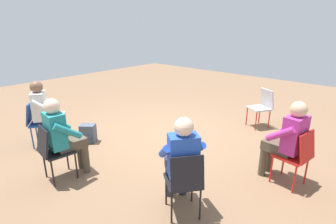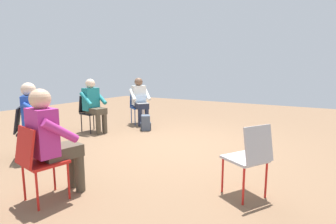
{
  "view_description": "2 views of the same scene",
  "coord_description": "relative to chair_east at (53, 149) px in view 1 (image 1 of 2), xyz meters",
  "views": [
    {
      "loc": [
        3.7,
        3.43,
        2.21
      ],
      "look_at": [
        0.19,
        0.34,
        0.62
      ],
      "focal_mm": 28.0,
      "sensor_mm": 36.0,
      "label": 1
    },
    {
      "loc": [
        -2.49,
        4.19,
        1.42
      ],
      "look_at": [
        0.04,
        0.05,
        0.66
      ],
      "focal_mm": 28.0,
      "sensor_mm": 36.0,
      "label": 2
    }
  ],
  "objects": [
    {
      "name": "ground_plane",
      "position": [
        -2.26,
        0.05,
        -0.5
      ],
      "size": [
        14.69,
        14.69,
        0.0
      ],
      "primitive_type": "plane",
      "color": "brown"
    },
    {
      "name": "chair_east",
      "position": [
        0.0,
        0.0,
        0.0
      ],
      "size": [
        0.48,
        0.45,
        0.85
      ],
      "rotation": [
        0.0,
        0.0,
        1.45
      ],
      "color": "black",
      "rests_on": "ground"
    },
    {
      "name": "chair_northwest",
      "position": [
        -4.07,
        1.39,
        0.0
      ],
      "size": [
        0.57,
        0.56,
        0.85
      ],
      "rotation": [
        0.0,
        0.0,
        -2.1
      ],
      "color": "#B7B7BC",
      "rests_on": "ground"
    },
    {
      "name": "chair_southeast",
      "position": [
        -0.38,
        -1.37,
        0.0
      ],
      "size": [
        0.58,
        0.57,
        0.85
      ],
      "rotation": [
        0.0,
        0.0,
        0.97
      ],
      "color": "#1E4799",
      "rests_on": "ground"
    },
    {
      "name": "chair_north",
      "position": [
        -2.16,
        2.67,
        0.0
      ],
      "size": [
        0.46,
        0.5,
        0.85
      ],
      "rotation": [
        0.0,
        0.0,
        2.97
      ],
      "color": "red",
      "rests_on": "ground"
    },
    {
      "name": "chair_northeast",
      "position": [
        -0.64,
        1.9,
        0.0
      ],
      "size": [
        0.58,
        0.58,
        0.85
      ],
      "rotation": [
        0.0,
        0.0,
        2.49
      ],
      "color": "black",
      "rests_on": "ground"
    },
    {
      "name": "person_with_laptop",
      "position": [
        -0.52,
        -1.27,
        0.2
      ],
      "size": [
        0.64,
        0.63,
        1.24
      ],
      "rotation": [
        0.0,
        0.0,
        0.97
      ],
      "color": "#23283D",
      "rests_on": "ground"
    },
    {
      "name": "person_in_teal",
      "position": [
        -0.17,
        0.02,
        0.2
      ],
      "size": [
        0.55,
        0.53,
        1.24
      ],
      "rotation": [
        0.0,
        0.0,
        1.45
      ],
      "color": "#4C4233",
      "rests_on": "ground"
    },
    {
      "name": "person_in_blue",
      "position": [
        -0.74,
        1.77,
        0.2
      ],
      "size": [
        0.63,
        0.63,
        1.24
      ],
      "rotation": [
        0.0,
        0.0,
        2.49
      ],
      "color": "#23283D",
      "rests_on": "ground"
    },
    {
      "name": "person_in_magenta",
      "position": [
        -2.19,
        2.51,
        0.2
      ],
      "size": [
        0.55,
        0.56,
        1.24
      ],
      "rotation": [
        0.0,
        0.0,
        2.97
      ],
      "color": "#4C4233",
      "rests_on": "ground"
    },
    {
      "name": "backpack_near_laptop_user",
      "position": [
        -1.05,
        -0.79,
        -0.34
      ],
      "size": [
        0.33,
        0.34,
        0.36
      ],
      "rotation": [
        0.0,
        0.0,
        5.38
      ],
      "color": "#475160",
      "rests_on": "ground"
    }
  ]
}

